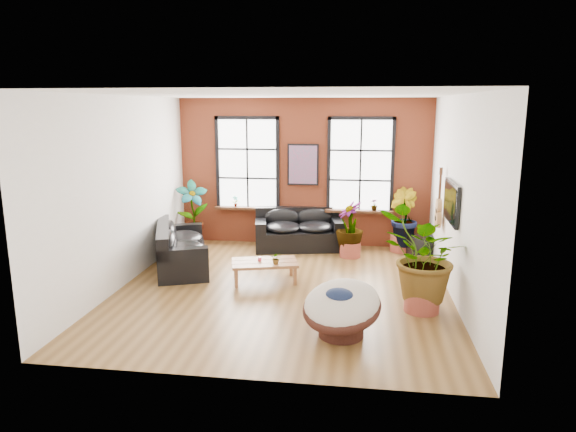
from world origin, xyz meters
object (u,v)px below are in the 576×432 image
Objects in this scene: sofa_back at (299,230)px; sofa_left at (179,248)px; papasan_chair at (341,307)px; coffee_table at (265,264)px.

sofa_back is 2.95m from sofa_left.
sofa_back is 1.45× the size of papasan_chair.
sofa_left is 1.64× the size of papasan_chair.
sofa_back is at bearing 127.55° from papasan_chair.
coffee_table is 0.91× the size of papasan_chair.
sofa_back is at bearing -71.91° from sofa_left.
sofa_back is 4.84m from papasan_chair.
sofa_left is at bearing 164.13° from papasan_chair.
sofa_back is 2.51m from coffee_table.
coffee_table is at bearing -129.00° from sofa_left.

